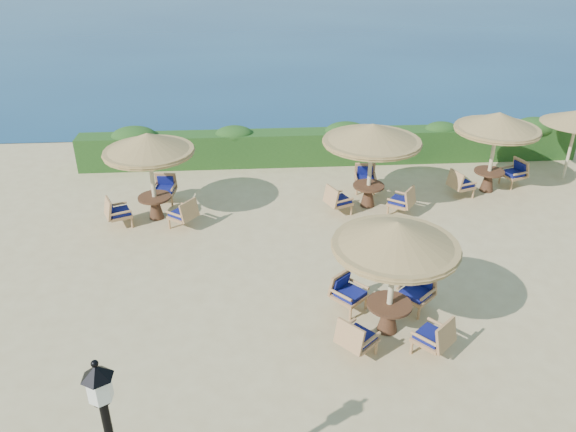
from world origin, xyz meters
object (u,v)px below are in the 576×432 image
at_px(cafe_set_2, 150,160).
at_px(cafe_set_4, 496,133).
at_px(cafe_set_0, 394,261).
at_px(cafe_set_3, 372,147).

bearing_deg(cafe_set_2, cafe_set_4, 6.34).
height_order(cafe_set_0, cafe_set_2, same).
bearing_deg(cafe_set_2, cafe_set_0, -44.73).
bearing_deg(cafe_set_4, cafe_set_3, -168.78).
bearing_deg(cafe_set_4, cafe_set_0, -125.65).
height_order(cafe_set_3, cafe_set_4, same).
xyz_separation_m(cafe_set_3, cafe_set_4, (4.11, 0.82, 0.04)).
height_order(cafe_set_2, cafe_set_3, same).
xyz_separation_m(cafe_set_2, cafe_set_4, (10.54, 1.17, 0.12)).
distance_m(cafe_set_2, cafe_set_4, 10.61).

